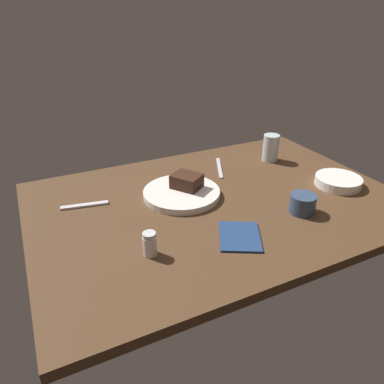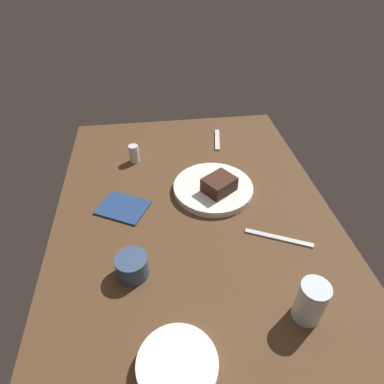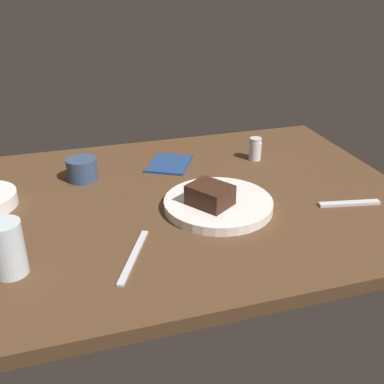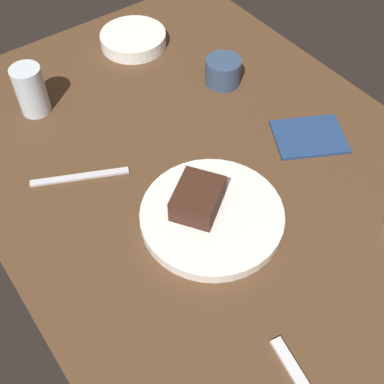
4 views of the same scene
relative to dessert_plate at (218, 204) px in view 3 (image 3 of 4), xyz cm
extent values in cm
cube|color=#4C331E|center=(-9.71, 7.54, -2.60)|extent=(120.00, 84.00, 3.00)
cylinder|color=white|center=(0.00, 0.00, 0.00)|extent=(25.96, 25.96, 2.20)
cube|color=#381E14|center=(-2.57, -1.31, 3.47)|extent=(11.61, 12.06, 4.75)
cylinder|color=silver|center=(20.56, 25.48, 1.64)|extent=(3.67, 3.67, 5.48)
cylinder|color=silver|center=(20.56, 25.48, 4.98)|extent=(3.48, 3.48, 1.20)
cylinder|color=silver|center=(-46.06, -12.76, 4.35)|extent=(6.42, 6.42, 10.89)
cylinder|color=#334766|center=(-29.51, 25.92, 1.88)|extent=(8.08, 8.08, 5.96)
cube|color=silver|center=(31.03, -7.46, -0.75)|extent=(15.08, 4.47, 0.70)
cube|color=silver|center=(-23.07, -14.49, -0.85)|extent=(9.46, 17.75, 0.50)
cube|color=navy|center=(-4.65, 29.14, -0.80)|extent=(16.70, 18.00, 0.60)
camera|label=1|loc=(43.90, 98.38, 57.34)|focal=33.74mm
camera|label=2|loc=(-80.88, 17.82, 67.96)|focal=30.53mm
camera|label=3|loc=(-34.15, -91.60, 52.16)|focal=43.53mm
camera|label=4|loc=(40.27, -33.98, 72.29)|focal=46.49mm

